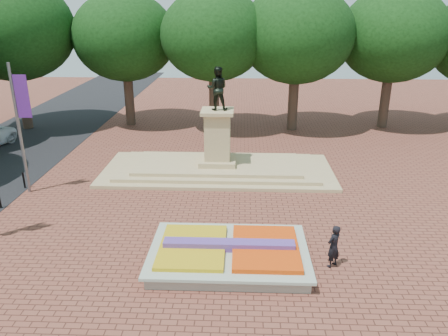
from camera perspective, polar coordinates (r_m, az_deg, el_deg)
name	(u,v)px	position (r m, az deg, el deg)	size (l,w,h in m)	color
ground	(208,236)	(19.70, -2.12, -8.87)	(90.00, 90.00, 0.00)	brown
flower_bed	(230,253)	(17.74, 0.73, -11.05)	(6.30, 4.30, 0.91)	gray
monument	(218,158)	(26.64, -0.83, 1.26)	(14.00, 6.00, 6.40)	tan
tree_row_back	(254,46)	(35.25, 3.99, 15.59)	(44.80, 8.80, 10.43)	#3B2A20
pedestrian	(334,246)	(17.71, 14.11, -9.88)	(0.65, 0.42, 1.77)	black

